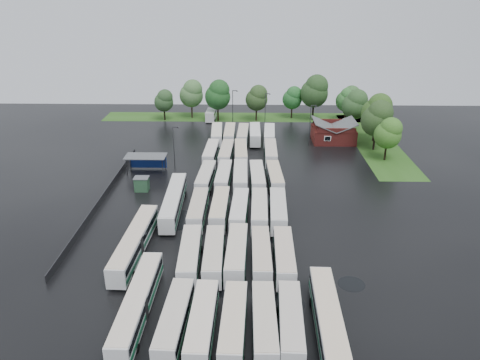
{
  "coord_description": "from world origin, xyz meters",
  "views": [
    {
      "loc": [
        3.61,
        -66.37,
        35.42
      ],
      "look_at": [
        2.0,
        12.0,
        2.5
      ],
      "focal_mm": 35.0,
      "sensor_mm": 36.0,
      "label": 1
    }
  ],
  "objects_px": {
    "artic_bus_west_a": "(138,303)",
    "artic_bus_east": "(329,327)",
    "minibus": "(211,115)",
    "brick_building": "(333,134)"
  },
  "relations": [
    {
      "from": "artic_bus_west_a",
      "to": "artic_bus_east",
      "type": "distance_m",
      "value": 21.54
    },
    {
      "from": "brick_building",
      "to": "minibus",
      "type": "xyz_separation_m",
      "value": [
        -31.18,
        18.44,
        -0.27
      ]
    },
    {
      "from": "artic_bus_west_a",
      "to": "artic_bus_east",
      "type": "xyz_separation_m",
      "value": [
        21.24,
        -3.59,
        0.08
      ]
    },
    {
      "from": "artic_bus_east",
      "to": "minibus",
      "type": "bearing_deg",
      "value": 103.91
    },
    {
      "from": "brick_building",
      "to": "minibus",
      "type": "height_order",
      "value": "brick_building"
    },
    {
      "from": "brick_building",
      "to": "minibus",
      "type": "relative_size",
      "value": 1.51
    },
    {
      "from": "brick_building",
      "to": "artic_bus_west_a",
      "type": "bearing_deg",
      "value": -116.64
    },
    {
      "from": "artic_bus_east",
      "to": "minibus",
      "type": "relative_size",
      "value": 2.78
    },
    {
      "from": "artic_bus_west_a",
      "to": "artic_bus_east",
      "type": "height_order",
      "value": "artic_bus_east"
    },
    {
      "from": "artic_bus_west_a",
      "to": "artic_bus_east",
      "type": "relative_size",
      "value": 0.96
    }
  ]
}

